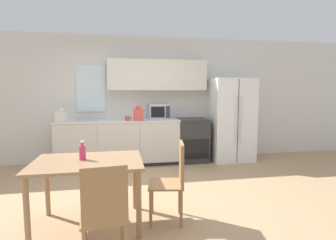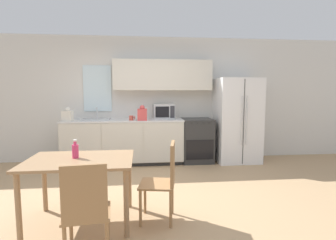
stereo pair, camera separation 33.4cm
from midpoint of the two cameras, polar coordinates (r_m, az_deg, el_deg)
name	(u,v)px [view 2 (the right image)]	position (r m, az deg, el deg)	size (l,w,h in m)	color
ground_plane	(144,195)	(4.00, -2.81, -16.02)	(12.00, 12.00, 0.00)	tan
wall_back	(145,95)	(5.80, -3.35, 5.49)	(12.00, 0.38, 2.70)	silver
kitchen_counter	(124,141)	(5.57, -7.91, -4.65)	(2.48, 0.67, 0.93)	#333333
oven_range	(197,140)	(5.74, 7.93, -4.39)	(0.65, 0.65, 0.93)	#2D2D2D
refrigerator	(237,120)	(5.90, 16.36, -0.04)	(0.90, 0.78, 1.80)	white
kitchen_sink	(96,119)	(5.56, -13.77, 0.20)	(0.57, 0.43, 0.25)	#B7BABC
microwave	(164,111)	(5.64, 0.83, 1.90)	(0.44, 0.36, 0.31)	#B7BABC
coffee_mug	(132,118)	(5.33, -6.13, 0.44)	(0.12, 0.09, 0.10)	#BF4C3F
grocery_bag_0	(142,114)	(5.29, -3.85, 1.37)	(0.19, 0.16, 0.31)	#D14C4C
grocery_bag_1	(68,115)	(5.46, -19.39, 1.03)	(0.21, 0.19, 0.28)	silver
dining_table	(80,168)	(3.13, -15.62, -10.01)	(1.18, 0.84, 0.76)	#997551
dining_chair_near	(86,207)	(2.40, -13.45, -18.04)	(0.44, 0.44, 0.93)	#997047
dining_chair_side	(165,176)	(3.11, 2.57, -12.13)	(0.46, 0.46, 0.93)	#997047
drink_bottle	(75,151)	(3.14, -16.68, -6.44)	(0.07, 0.07, 0.21)	#DB386B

